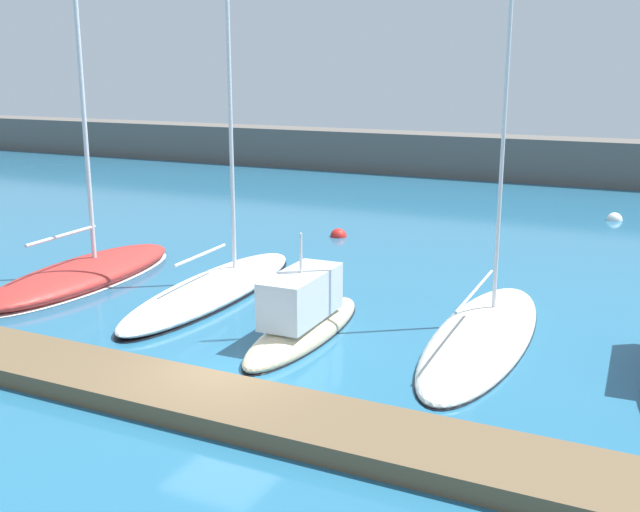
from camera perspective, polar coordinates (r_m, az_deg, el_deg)
ground_plane at (r=19.03m, az=-7.26°, el=-9.56°), size 120.00×120.00×0.00m
dock_pier at (r=17.95m, az=-9.63°, el=-10.38°), size 26.67×2.32×0.44m
breakwater_seawall at (r=54.42m, az=15.73°, el=7.02°), size 108.00×3.46×2.93m
sailboat_red_nearest at (r=28.94m, az=-17.28°, el=-1.03°), size 3.54×9.63×18.76m
sailboat_white_second at (r=26.32m, az=-7.97°, el=-2.25°), size 3.18×10.63×16.45m
motorboat_sand_third at (r=22.01m, az=-1.21°, el=-4.72°), size 1.90×6.74×3.41m
sailboat_ivory_fourth at (r=22.29m, az=12.09°, el=-5.83°), size 2.99×10.27×15.68m
mooring_buoy_red at (r=34.92m, az=1.39°, el=1.46°), size 0.76×0.76×0.76m
mooring_buoy_white at (r=41.50m, az=21.20°, el=2.52°), size 0.78×0.78×0.78m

